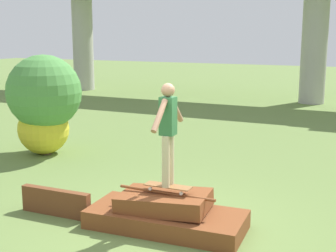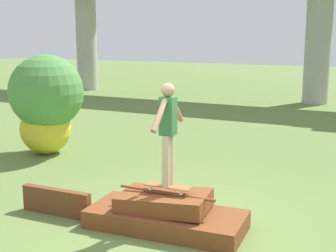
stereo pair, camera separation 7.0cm
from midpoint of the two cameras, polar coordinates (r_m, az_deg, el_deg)
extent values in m
plane|color=olive|center=(7.56, -0.50, -12.31)|extent=(80.00, 80.00, 0.00)
cube|color=brown|center=(7.51, -0.50, -11.30)|extent=(2.52, 1.21, 0.29)
cube|color=brown|center=(7.46, -0.75, -9.17)|extent=(1.50, 1.00, 0.34)
cylinder|color=brown|center=(7.35, -0.51, -8.17)|extent=(1.63, 0.05, 0.05)
cube|color=brown|center=(8.21, -13.76, -9.01)|extent=(1.32, 0.17, 0.45)
cube|color=brown|center=(7.35, -0.27, -7.31)|extent=(0.76, 0.24, 0.01)
cylinder|color=silver|center=(7.35, 1.91, -7.75)|extent=(0.05, 0.03, 0.05)
cylinder|color=silver|center=(7.19, 1.35, -8.20)|extent=(0.05, 0.03, 0.05)
cylinder|color=silver|center=(7.55, -1.82, -7.23)|extent=(0.05, 0.03, 0.05)
cylinder|color=silver|center=(7.39, -2.45, -7.65)|extent=(0.05, 0.03, 0.05)
cylinder|color=#C6B78E|center=(7.30, 0.00, -4.05)|extent=(0.12, 0.12, 0.81)
cylinder|color=#C6B78E|center=(7.15, -0.56, -4.38)|extent=(0.12, 0.12, 0.81)
cube|color=#2D6638|center=(7.08, -0.28, 1.23)|extent=(0.22, 0.21, 0.58)
sphere|color=#A37556|center=(7.02, -0.29, 4.41)|extent=(0.21, 0.21, 0.21)
cylinder|color=#A37556|center=(7.34, 0.70, 2.02)|extent=(0.10, 0.47, 0.46)
cylinder|color=#A37556|center=(6.79, -1.34, 1.26)|extent=(0.10, 0.47, 0.46)
cylinder|color=#A8A59E|center=(26.09, -10.41, 10.06)|extent=(1.10, 1.10, 5.19)
cylinder|color=#A8A59E|center=(21.49, 17.33, 9.55)|extent=(1.10, 1.10, 5.19)
cylinder|color=brown|center=(12.24, -14.74, -1.52)|extent=(0.20, 0.20, 0.80)
sphere|color=#4C8E42|center=(12.04, -15.02, 4.01)|extent=(1.86, 1.86, 1.86)
sphere|color=gold|center=(12.27, -15.08, -0.35)|extent=(1.29, 1.29, 1.29)
camera|label=1|loc=(0.03, -90.28, -0.06)|focal=50.00mm
camera|label=2|loc=(0.03, 89.72, 0.06)|focal=50.00mm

